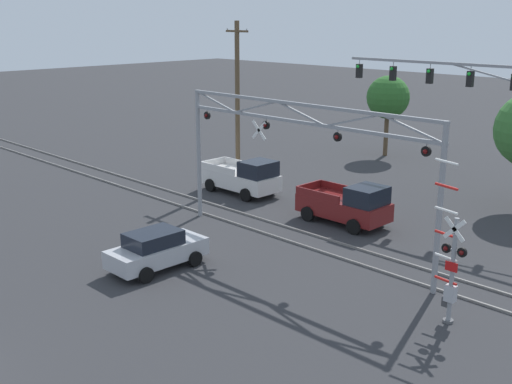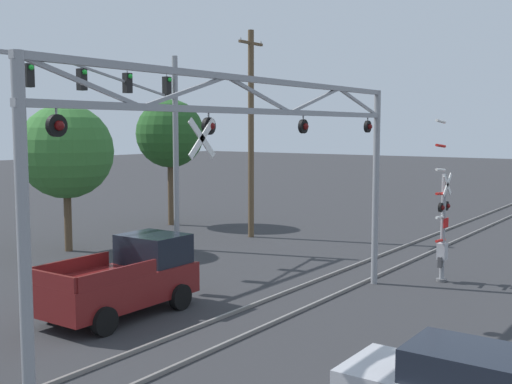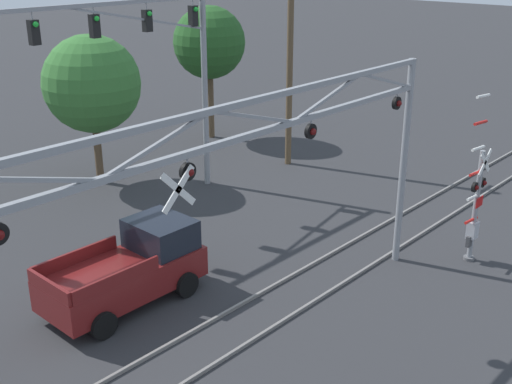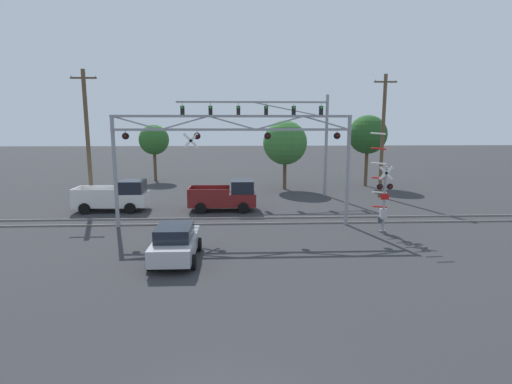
{
  "view_description": "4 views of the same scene",
  "coord_description": "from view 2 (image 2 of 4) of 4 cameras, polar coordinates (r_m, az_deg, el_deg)",
  "views": [
    {
      "loc": [
        17.68,
        -4.0,
        9.97
      ],
      "look_at": [
        -1.4,
        14.97,
        2.55
      ],
      "focal_mm": 45.0,
      "sensor_mm": 36.0,
      "label": 1
    },
    {
      "loc": [
        -12.91,
        7.27,
        5.24
      ],
      "look_at": [
        1.62,
        17.48,
        3.45
      ],
      "focal_mm": 45.0,
      "sensor_mm": 36.0,
      "label": 2
    },
    {
      "loc": [
        -10.03,
        7.04,
        9.51
      ],
      "look_at": [
        1.04,
        17.12,
        3.72
      ],
      "focal_mm": 45.0,
      "sensor_mm": 36.0,
      "label": 3
    },
    {
      "loc": [
        0.34,
        -6.74,
        6.0
      ],
      "look_at": [
        1.29,
        15.11,
        2.21
      ],
      "focal_mm": 28.0,
      "sensor_mm": 36.0,
      "label": 4
    }
  ],
  "objects": [
    {
      "name": "utility_pole_right",
      "position": [
        30.48,
        -0.45,
        5.36
      ],
      "size": [
        1.8,
        0.28,
        9.78
      ],
      "color": "brown",
      "rests_on": "ground_plane"
    },
    {
      "name": "rail_track_near",
      "position": [
        16.69,
        -0.4,
        -12.36
      ],
      "size": [
        80.0,
        0.08,
        0.1
      ],
      "primitive_type": "cube",
      "color": "gray",
      "rests_on": "ground_plane"
    },
    {
      "name": "pickup_truck_lead",
      "position": [
        18.58,
        -11.5,
        -7.58
      ],
      "size": [
        4.61,
        2.25,
        2.11
      ],
      "color": "maroon",
      "rests_on": "ground_plane"
    },
    {
      "name": "crossing_signal_mast",
      "position": [
        22.59,
        16.25,
        -2.95
      ],
      "size": [
        1.36,
        0.35,
        5.52
      ],
      "color": "gray",
      "rests_on": "ground_plane"
    },
    {
      "name": "background_tree_far_left_verge",
      "position": [
        28.14,
        -16.54,
        3.46
      ],
      "size": [
        3.98,
        3.98,
        6.23
      ],
      "color": "brown",
      "rests_on": "ground_plane"
    },
    {
      "name": "crossing_gantry",
      "position": [
        15.7,
        0.4,
        3.68
      ],
      "size": [
        13.66,
        0.27,
        6.45
      ],
      "color": "gray",
      "rests_on": "ground_plane"
    },
    {
      "name": "background_tree_beyond_span",
      "position": [
        34.67,
        -7.65,
        5.14
      ],
      "size": [
        3.64,
        3.64,
        6.74
      ],
      "color": "brown",
      "rests_on": "ground_plane"
    },
    {
      "name": "traffic_signal_span",
      "position": [
        25.17,
        -12.52,
        7.21
      ],
      "size": [
        12.24,
        0.39,
        8.25
      ],
      "color": "gray",
      "rests_on": "ground_plane"
    },
    {
      "name": "rail_track_far",
      "position": [
        17.53,
        -4.3,
        -11.49
      ],
      "size": [
        80.0,
        0.08,
        0.1
      ],
      "primitive_type": "cube",
      "color": "gray",
      "rests_on": "ground_plane"
    }
  ]
}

